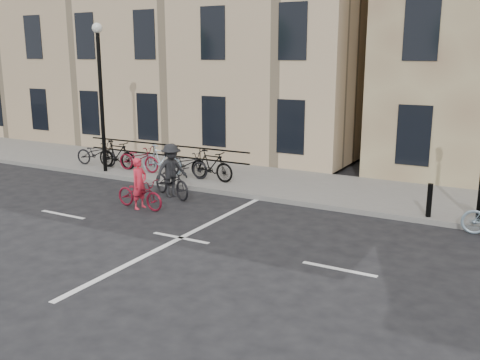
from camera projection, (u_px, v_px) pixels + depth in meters
The scene contains 8 objects.
ground at pixel (181, 238), 12.96m from camera, with size 120.00×120.00×0.00m, color black.
sidewalk at pixel (186, 172), 19.94m from camera, with size 46.00×4.00×0.15m, color slate.
building_west at pixel (181, 38), 27.11m from camera, with size 20.00×10.00×10.00m, color #D0B48C.
lamp_post at pixel (100, 79), 18.99m from camera, with size 0.36×0.36×5.28m.
bollard_east at pixel (429, 200), 14.07m from camera, with size 0.14×0.14×0.90m, color black.
parked_bikes at pixel (150, 159), 19.43m from camera, with size 7.25×1.23×1.05m.
cyclist_pink at pixel (140, 191), 15.36m from camera, with size 1.70×0.69×1.48m.
cyclist_dark at pixel (172, 176), 16.61m from camera, with size 2.00×1.34×1.68m.
Camera 1 is at (7.24, -10.05, 4.33)m, focal length 40.00 mm.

